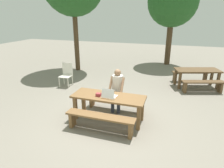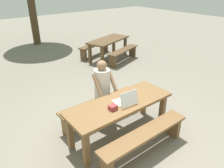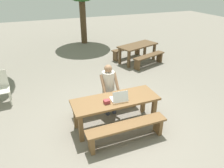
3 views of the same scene
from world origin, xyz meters
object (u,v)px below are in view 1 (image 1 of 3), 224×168
Objects in this scene: picnic_table_front at (108,100)px; picnic_table_mid at (197,72)px; plastic_chair at (66,74)px; laptop at (109,95)px; tree_right at (173,2)px; person_seated at (117,87)px; small_pouch at (98,95)px.

picnic_table_front is 1.07× the size of picnic_table_mid.
picnic_table_front is at bearing -43.00° from plastic_chair.
plastic_chair is 5.19m from picnic_table_mid.
laptop is 7.71m from tree_right.
picnic_table_front is at bearing -96.35° from person_seated.
plastic_chair is (-2.56, 2.14, -0.29)m from laptop.
picnic_table_mid is (2.70, 3.65, -0.15)m from small_pouch.
laptop is (0.05, -0.08, 0.17)m from picnic_table_front.
small_pouch is (-0.29, -0.02, -0.02)m from laptop.
tree_right is at bearing 79.08° from small_pouch.
picnic_table_front is 0.20m from laptop.
tree_right is (1.08, 6.50, 2.62)m from person_seated.
picnic_table_mid is 0.39× the size of tree_right.
person_seated is at bearing -33.43° from plastic_chair.
tree_right reaches higher than laptop.
small_pouch is at bearing -47.25° from plastic_chair.
tree_right is at bearing 50.36° from plastic_chair.
person_seated is 0.70× the size of picnic_table_mid.
tree_right is at bearing 80.83° from picnic_table_front.
laptop is at bearing 3.27° from small_pouch.
picnic_table_mid is (2.41, 3.63, -0.17)m from laptop.
laptop is at bearing -141.45° from picnic_table_mid.
picnic_table_front is at bearing 22.56° from small_pouch.
plastic_chair reaches higher than picnic_table_mid.
small_pouch reaches higher than picnic_table_mid.
small_pouch is 0.03× the size of tree_right.
tree_right is (1.14, 7.09, 2.77)m from picnic_table_front.
laptop is 0.29× the size of person_seated.
picnic_table_front is 5.29× the size of laptop.
picnic_table_mid is 4.68m from tree_right.
plastic_chair is (-2.51, 2.05, -0.12)m from picnic_table_front.
laptop is 4.36m from picnic_table_mid.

